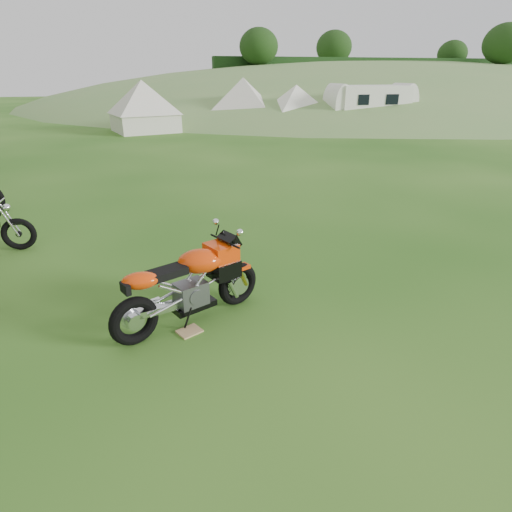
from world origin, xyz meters
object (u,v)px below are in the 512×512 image
object	(u,v)px
sport_motorcycle	(189,279)
caravan	(370,106)
tent_left	(143,106)
tent_right	(296,105)
tent_mid	(243,102)
plywood_board	(189,331)

from	to	relation	value
sport_motorcycle	caravan	distance (m)	21.49
sport_motorcycle	caravan	world-z (taller)	caravan
tent_left	tent_right	xyz separation A→B (m)	(8.28, 0.02, -0.09)
sport_motorcycle	tent_mid	bearing A→B (deg)	50.56
plywood_board	tent_right	world-z (taller)	tent_right
tent_left	tent_mid	world-z (taller)	tent_mid
plywood_board	tent_right	distance (m)	21.22
tent_left	tent_mid	distance (m)	5.85
caravan	tent_left	bearing A→B (deg)	174.24
plywood_board	tent_left	xyz separation A→B (m)	(-0.01, 19.49, 1.27)
plywood_board	tent_right	size ratio (longest dim) A/B	0.10
tent_right	caravan	bearing A→B (deg)	-25.05
tent_left	tent_right	world-z (taller)	tent_left
tent_left	caravan	distance (m)	12.15
tent_right	sport_motorcycle	bearing A→B (deg)	-117.10
tent_mid	tent_right	size ratio (longest dim) A/B	1.10
plywood_board	tent_left	world-z (taller)	tent_left
caravan	plywood_board	bearing A→B (deg)	-122.67
sport_motorcycle	tent_mid	world-z (taller)	tent_mid
plywood_board	tent_mid	size ratio (longest dim) A/B	0.09
tent_mid	tent_left	bearing A→B (deg)	-142.42
tent_mid	caravan	xyz separation A→B (m)	(6.43, -3.02, -0.17)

